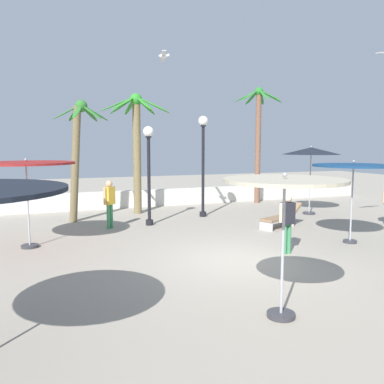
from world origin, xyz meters
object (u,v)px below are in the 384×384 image
Objects in this scene: guest_1 at (287,218)px; seagull_1 at (164,56)px; palm_tree_0 at (77,147)px; lamp_post_0 at (149,162)px; palm_tree_1 at (137,138)px; patio_umbrella_0 at (26,167)px; lounge_chair_1 at (281,216)px; patio_umbrella_2 at (284,191)px; palm_tree_2 at (258,131)px; lamp_post_1 at (203,152)px; patio_umbrella_1 at (311,152)px; guest_0 at (109,199)px; patio_umbrella_4 at (353,169)px.

seagull_1 is at bearing 116.44° from guest_1.
lamp_post_0 is at bearing -36.43° from palm_tree_0.
palm_tree_0 is 0.91× the size of palm_tree_1.
patio_umbrella_0 is 8.69m from lounge_chair_1.
palm_tree_2 reaches higher than patio_umbrella_2.
seagull_1 reaches higher than guest_1.
patio_umbrella_2 is 0.61× the size of lamp_post_1.
palm_tree_2 is (6.52, 0.93, 0.39)m from palm_tree_1.
patio_umbrella_1 is at bearing -84.92° from palm_tree_2.
guest_0 is at bearing 179.25° from patio_umbrella_1.
palm_tree_1 is 3.92× the size of seagull_1.
palm_tree_0 reaches higher than lamp_post_0.
patio_umbrella_1 is at bearing -0.75° from guest_0.
patio_umbrella_2 is 8.69m from guest_0.
patio_umbrella_0 is 0.53× the size of palm_tree_1.
patio_umbrella_0 is 12.24m from palm_tree_2.
lamp_post_1 is at bearing -147.17° from palm_tree_2.
seagull_1 is (0.13, -3.58, 2.69)m from palm_tree_1.
patio_umbrella_0 is 11.31m from patio_umbrella_1.
palm_tree_2 is (1.73, 8.47, 1.41)m from patio_umbrella_4.
seagull_1 is at bearing -144.76° from palm_tree_2.
palm_tree_2 reaches higher than palm_tree_1.
palm_tree_0 reaches higher than lounge_chair_1.
palm_tree_1 is at bearing 58.74° from guest_0.
patio_umbrella_2 is 9.83m from lamp_post_1.
palm_tree_2 is (10.84, 5.53, 1.33)m from patio_umbrella_0.
patio_umbrella_2 is 1.29× the size of lounge_chair_1.
lamp_post_0 is at bearing 24.93° from patio_umbrella_0.
patio_umbrella_2 is 0.69× the size of lamp_post_0.
palm_tree_1 is 3.93m from guest_0.
lamp_post_0 is 2.78× the size of seagull_1.
patio_umbrella_0 is 4.53m from lamp_post_0.
palm_tree_1 is at bearing 106.03° from guest_1.
patio_umbrella_1 is 7.08m from lamp_post_0.
patio_umbrella_0 is at bearing -145.32° from guest_0.
guest_0 is at bearing 143.64° from patio_umbrella_4.
palm_tree_1 is at bearing 92.06° from seagull_1.
lounge_chair_1 is at bearing -144.87° from patio_umbrella_1.
lamp_post_1 reaches higher than patio_umbrella_1.
guest_1 is at bearing -115.82° from palm_tree_2.
guest_0 is 5.30m from seagull_1.
guest_1 is at bearing -55.19° from palm_tree_0.
patio_umbrella_1 is at bearing 49.93° from patio_umbrella_2.
seagull_1 is at bearing -44.52° from palm_tree_0.
lounge_chair_1 is 6.98m from seagull_1.
seagull_1 is (0.31, 7.67, 3.77)m from patio_umbrella_2.
patio_umbrella_4 is 1.29× the size of lounge_chair_1.
lamp_post_0 is at bearing 178.37° from patio_umbrella_1.
palm_tree_2 is at bearing 61.19° from patio_umbrella_2.
guest_0 is at bearing -64.44° from palm_tree_0.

